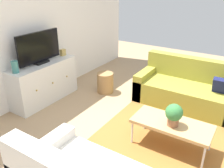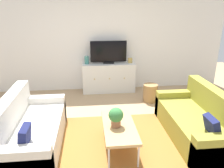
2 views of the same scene
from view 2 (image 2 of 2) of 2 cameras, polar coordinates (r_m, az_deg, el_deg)
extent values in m
plane|color=tan|center=(3.96, 1.06, -13.69)|extent=(10.00, 10.00, 0.00)
cube|color=white|center=(5.91, -1.94, 11.51)|extent=(6.40, 0.12, 2.70)
cube|color=#9E662D|center=(3.84, 1.35, -14.83)|extent=(2.50, 1.90, 0.01)
cube|color=silver|center=(3.86, -19.53, -12.28)|extent=(0.86, 1.82, 0.42)
cube|color=silver|center=(3.85, -24.71, -9.46)|extent=(0.20, 1.82, 0.84)
cube|color=silver|center=(4.54, -17.38, -6.23)|extent=(0.86, 0.18, 0.54)
cube|color=silver|center=(3.18, -23.02, -19.03)|extent=(0.86, 0.18, 0.54)
cube|color=#191E4C|center=(3.20, -21.60, -12.65)|extent=(0.14, 0.30, 0.31)
cube|color=olive|center=(4.14, 20.45, -10.10)|extent=(0.86, 1.82, 0.42)
cube|color=olive|center=(4.20, 24.85, -7.05)|extent=(0.20, 1.82, 0.84)
cube|color=olive|center=(4.78, 16.32, -4.77)|extent=(0.86, 0.18, 0.54)
cube|color=olive|center=(3.52, 26.49, -15.53)|extent=(0.86, 0.18, 0.54)
cube|color=#191E4C|center=(3.53, 24.42, -9.96)|extent=(0.19, 0.30, 0.32)
cube|color=tan|center=(3.53, 1.85, -10.90)|extent=(0.50, 1.07, 0.04)
cylinder|color=silver|center=(3.21, -0.81, -18.69)|extent=(0.03, 0.03, 0.36)
cylinder|color=silver|center=(3.27, 6.84, -18.10)|extent=(0.03, 0.03, 0.36)
cylinder|color=silver|center=(4.03, -2.11, -10.03)|extent=(0.03, 0.03, 0.36)
cylinder|color=silver|center=(4.08, 3.80, -9.72)|extent=(0.03, 0.03, 0.36)
cylinder|color=#936042|center=(3.46, 1.00, -10.06)|extent=(0.15, 0.15, 0.11)
sphere|color=#387A3D|center=(3.39, 1.02, -7.99)|extent=(0.23, 0.23, 0.23)
cube|color=silver|center=(5.86, -0.87, 1.72)|extent=(1.37, 0.44, 0.76)
sphere|color=#B79338|center=(5.61, -4.55, 1.25)|extent=(0.03, 0.03, 0.03)
sphere|color=#B79338|center=(5.63, -0.65, 1.38)|extent=(0.03, 0.03, 0.03)
sphere|color=#B79338|center=(5.68, 3.19, 1.50)|extent=(0.03, 0.03, 0.03)
cube|color=black|center=(5.77, -0.90, 5.58)|extent=(0.28, 0.16, 0.04)
cube|color=black|center=(5.71, -0.92, 8.40)|extent=(0.93, 0.04, 0.54)
cylinder|color=teal|center=(5.71, -6.56, 6.15)|extent=(0.11, 0.11, 0.20)
cube|color=tan|center=(5.82, 4.67, 6.08)|extent=(0.11, 0.07, 0.13)
cylinder|color=#9E7547|center=(5.36, 9.84, -2.27)|extent=(0.34, 0.34, 0.42)
camera|label=1|loc=(3.21, -53.36, 12.57)|focal=37.84mm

